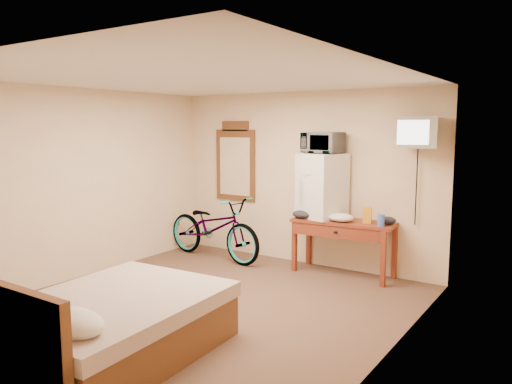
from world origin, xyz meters
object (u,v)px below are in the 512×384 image
wall_mirror (235,162)px  bed (107,325)px  desk (342,229)px  crt_television (418,132)px  microwave (323,143)px  bicycle (214,227)px  blue_cup (381,220)px  mini_fridge (322,186)px

wall_mirror → bed: bearing=-70.7°
desk → bed: bed is taller
crt_television → microwave: bearing=178.0°
desk → bicycle: bearing=-172.3°
desk → wall_mirror: wall_mirror is taller
wall_mirror → bicycle: size_ratio=0.68×
desk → bed: (-0.69, -3.38, -0.33)m
microwave → blue_cup: 1.32m
microwave → crt_television: bearing=4.9°
microwave → wall_mirror: (-1.62, 0.21, -0.34)m
wall_mirror → bicycle: wall_mirror is taller
desk → bed: 3.47m
desk → wall_mirror: size_ratio=1.13×
bicycle → mini_fridge: bearing=-71.7°
microwave → crt_television: size_ratio=0.85×
desk → blue_cup: bearing=-7.6°
microwave → wall_mirror: 1.67m
blue_cup → bed: size_ratio=0.08×
bicycle → bed: 3.38m
microwave → bicycle: size_ratio=0.28×
blue_cup → mini_fridge: bearing=171.1°
desk → microwave: (-0.35, 0.07, 1.15)m
mini_fridge → crt_television: size_ratio=1.45×
microwave → wall_mirror: wall_mirror is taller
microwave → blue_cup: (0.90, -0.14, -0.95)m
microwave → bed: (-0.34, -3.45, -1.48)m
mini_fridge → blue_cup: size_ratio=5.74×
microwave → crt_television: (1.28, -0.04, 0.15)m
crt_television → blue_cup: bearing=-165.8°
crt_television → bicycle: crt_television is taller
crt_television → bed: crt_television is taller
blue_cup → crt_television: bearing=14.2°
desk → bicycle: (-1.99, -0.27, -0.15)m
desk → mini_fridge: (-0.35, 0.07, 0.56)m
blue_cup → bicycle: size_ratio=0.08×
bed → blue_cup: bearing=69.4°
crt_television → wall_mirror: (-2.90, 0.25, -0.49)m
desk → crt_television: crt_television is taller
mini_fridge → blue_cup: mini_fridge is taller
mini_fridge → bicycle: mini_fridge is taller
bed → microwave: bearing=84.3°
microwave → blue_cup: size_ratio=3.36×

